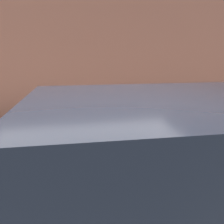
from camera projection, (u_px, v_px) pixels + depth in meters
name	position (u px, v px, depth m)	size (l,w,h in m)	color
sidewalk	(84.00, 155.00, 4.63)	(24.00, 2.80, 0.11)	#BCB7AD
building_facade	(73.00, 39.00, 6.78)	(24.00, 0.30, 5.18)	#935642
parking_meter	(112.00, 124.00, 3.45)	(0.17, 0.12, 1.40)	#2D2D30
parked_car_beside_meter	(218.00, 178.00, 2.23)	(4.89, 2.26, 1.77)	black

